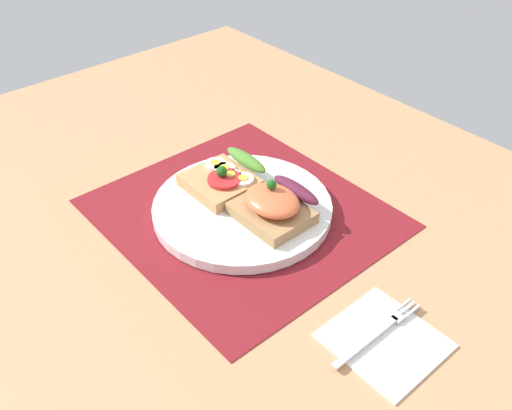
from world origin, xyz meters
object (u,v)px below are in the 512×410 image
(plate, at_px, (242,208))
(sandwich_egg_tomato, at_px, (226,177))
(sandwich_salmon, at_px, (275,205))
(fork, at_px, (380,331))
(napkin, at_px, (385,340))

(plate, relative_size, sandwich_egg_tomato, 2.47)
(sandwich_salmon, bearing_deg, fork, -10.12)
(sandwich_salmon, xyz_separation_m, napkin, (0.23, -0.04, -0.04))
(napkin, distance_m, fork, 0.01)
(sandwich_egg_tomato, bearing_deg, fork, -6.11)
(sandwich_egg_tomato, height_order, sandwich_salmon, sandwich_salmon)
(plate, relative_size, sandwich_salmon, 2.54)
(sandwich_egg_tomato, relative_size, sandwich_salmon, 1.03)
(plate, xyz_separation_m, sandwich_egg_tomato, (-0.05, 0.01, 0.02))
(sandwich_egg_tomato, xyz_separation_m, napkin, (0.33, -0.04, -0.03))
(fork, bearing_deg, napkin, -12.82)
(sandwich_salmon, height_order, fork, sandwich_salmon)
(napkin, bearing_deg, sandwich_salmon, 169.76)
(plate, xyz_separation_m, fork, (0.27, -0.02, -0.00))
(sandwich_egg_tomato, xyz_separation_m, fork, (0.32, -0.03, -0.02))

